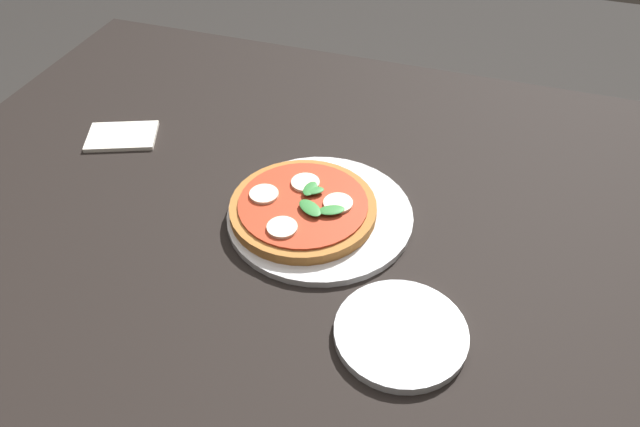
{
  "coord_description": "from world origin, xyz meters",
  "views": [
    {
      "loc": [
        0.25,
        -0.68,
        1.42
      ],
      "look_at": [
        0.01,
        0.03,
        0.74
      ],
      "focal_mm": 34.66,
      "sensor_mm": 36.0,
      "label": 1
    }
  ],
  "objects_px": {
    "serving_tray": "(320,215)",
    "plate_white": "(401,333)",
    "pizza": "(303,208)",
    "dining_table": "(309,263)",
    "napkin": "(122,136)"
  },
  "relations": [
    {
      "from": "serving_tray",
      "to": "plate_white",
      "type": "distance_m",
      "value": 0.26
    },
    {
      "from": "serving_tray",
      "to": "pizza",
      "type": "xyz_separation_m",
      "value": [
        -0.03,
        -0.01,
        0.02
      ]
    },
    {
      "from": "pizza",
      "to": "plate_white",
      "type": "relative_size",
      "value": 1.31
    },
    {
      "from": "dining_table",
      "to": "pizza",
      "type": "bearing_deg",
      "value": 127.19
    },
    {
      "from": "pizza",
      "to": "plate_white",
      "type": "bearing_deg",
      "value": -41.82
    },
    {
      "from": "plate_white",
      "to": "napkin",
      "type": "relative_size",
      "value": 1.41
    },
    {
      "from": "plate_white",
      "to": "napkin",
      "type": "xyz_separation_m",
      "value": [
        -0.62,
        0.29,
        -0.0
      ]
    },
    {
      "from": "dining_table",
      "to": "plate_white",
      "type": "xyz_separation_m",
      "value": [
        0.19,
        -0.16,
        0.09
      ]
    },
    {
      "from": "dining_table",
      "to": "serving_tray",
      "type": "distance_m",
      "value": 0.09
    },
    {
      "from": "pizza",
      "to": "serving_tray",
      "type": "bearing_deg",
      "value": 18.76
    },
    {
      "from": "pizza",
      "to": "dining_table",
      "type": "bearing_deg",
      "value": -52.81
    },
    {
      "from": "serving_tray",
      "to": "dining_table",
      "type": "bearing_deg",
      "value": -104.18
    },
    {
      "from": "dining_table",
      "to": "serving_tray",
      "type": "height_order",
      "value": "serving_tray"
    },
    {
      "from": "serving_tray",
      "to": "napkin",
      "type": "relative_size",
      "value": 2.36
    },
    {
      "from": "dining_table",
      "to": "plate_white",
      "type": "bearing_deg",
      "value": -40.5
    }
  ]
}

